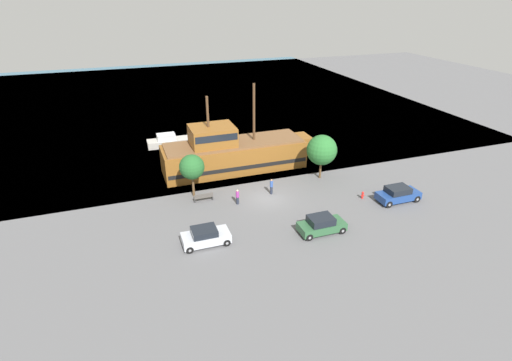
{
  "coord_description": "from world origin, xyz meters",
  "views": [
    {
      "loc": [
        -12.89,
        -33.09,
        19.19
      ],
      "look_at": [
        -0.5,
        2.0,
        1.2
      ],
      "focal_mm": 28.0,
      "sensor_mm": 36.0,
      "label": 1
    }
  ],
  "objects_px": {
    "fire_hydrant": "(363,195)",
    "pedestrian_walking_near": "(237,197)",
    "moored_boat_dockside": "(169,141)",
    "pedestrian_walking_far": "(271,186)",
    "parked_car_curb_mid": "(206,236)",
    "bench_promenade_east": "(204,197)",
    "pirate_ship": "(233,153)",
    "parked_car_curb_rear": "(321,225)",
    "parked_car_curb_front": "(398,194)"
  },
  "relations": [
    {
      "from": "moored_boat_dockside",
      "to": "bench_promenade_east",
      "type": "height_order",
      "value": "moored_boat_dockside"
    },
    {
      "from": "moored_boat_dockside",
      "to": "fire_hydrant",
      "type": "height_order",
      "value": "moored_boat_dockside"
    },
    {
      "from": "pirate_ship",
      "to": "parked_car_curb_front",
      "type": "height_order",
      "value": "pirate_ship"
    },
    {
      "from": "parked_car_curb_front",
      "to": "pirate_ship",
      "type": "bearing_deg",
      "value": 135.37
    },
    {
      "from": "parked_car_curb_front",
      "to": "fire_hydrant",
      "type": "height_order",
      "value": "parked_car_curb_front"
    },
    {
      "from": "parked_car_curb_rear",
      "to": "bench_promenade_east",
      "type": "height_order",
      "value": "parked_car_curb_rear"
    },
    {
      "from": "moored_boat_dockside",
      "to": "parked_car_curb_rear",
      "type": "relative_size",
      "value": 1.46
    },
    {
      "from": "moored_boat_dockside",
      "to": "pedestrian_walking_far",
      "type": "relative_size",
      "value": 3.56
    },
    {
      "from": "moored_boat_dockside",
      "to": "bench_promenade_east",
      "type": "distance_m",
      "value": 16.9
    },
    {
      "from": "parked_car_curb_mid",
      "to": "pedestrian_walking_near",
      "type": "bearing_deg",
      "value": 51.51
    },
    {
      "from": "moored_boat_dockside",
      "to": "pedestrian_walking_far",
      "type": "bearing_deg",
      "value": -66.09
    },
    {
      "from": "pirate_ship",
      "to": "pedestrian_walking_far",
      "type": "height_order",
      "value": "pirate_ship"
    },
    {
      "from": "parked_car_curb_rear",
      "to": "bench_promenade_east",
      "type": "distance_m",
      "value": 12.26
    },
    {
      "from": "fire_hydrant",
      "to": "pedestrian_walking_near",
      "type": "relative_size",
      "value": 0.49
    },
    {
      "from": "parked_car_curb_rear",
      "to": "fire_hydrant",
      "type": "height_order",
      "value": "parked_car_curb_rear"
    },
    {
      "from": "bench_promenade_east",
      "to": "parked_car_curb_rear",
      "type": "bearing_deg",
      "value": -46.81
    },
    {
      "from": "fire_hydrant",
      "to": "pedestrian_walking_near",
      "type": "xyz_separation_m",
      "value": [
        -12.23,
        3.11,
        0.37
      ]
    },
    {
      "from": "pedestrian_walking_near",
      "to": "pedestrian_walking_far",
      "type": "bearing_deg",
      "value": 12.82
    },
    {
      "from": "moored_boat_dockside",
      "to": "bench_promenade_east",
      "type": "xyz_separation_m",
      "value": [
        0.9,
        -16.88,
        -0.18
      ]
    },
    {
      "from": "parked_car_curb_front",
      "to": "bench_promenade_east",
      "type": "xyz_separation_m",
      "value": [
        -18.2,
        6.44,
        -0.34
      ]
    },
    {
      "from": "moored_boat_dockside",
      "to": "parked_car_curb_mid",
      "type": "bearing_deg",
      "value": -91.33
    },
    {
      "from": "parked_car_curb_front",
      "to": "parked_car_curb_rear",
      "type": "relative_size",
      "value": 1.05
    },
    {
      "from": "pirate_ship",
      "to": "parked_car_curb_rear",
      "type": "xyz_separation_m",
      "value": [
        3.39,
        -15.53,
        -1.29
      ]
    },
    {
      "from": "parked_car_curb_mid",
      "to": "pedestrian_walking_far",
      "type": "xyz_separation_m",
      "value": [
        8.4,
        6.53,
        0.11
      ]
    },
    {
      "from": "parked_car_curb_rear",
      "to": "fire_hydrant",
      "type": "relative_size",
      "value": 5.31
    },
    {
      "from": "bench_promenade_east",
      "to": "parked_car_curb_front",
      "type": "bearing_deg",
      "value": -19.48
    },
    {
      "from": "fire_hydrant",
      "to": "bench_promenade_east",
      "type": "bearing_deg",
      "value": 162.54
    },
    {
      "from": "pirate_ship",
      "to": "bench_promenade_east",
      "type": "distance_m",
      "value": 8.43
    },
    {
      "from": "bench_promenade_east",
      "to": "pedestrian_walking_near",
      "type": "xyz_separation_m",
      "value": [
        3.02,
        -1.69,
        0.34
      ]
    },
    {
      "from": "moored_boat_dockside",
      "to": "pedestrian_walking_near",
      "type": "relative_size",
      "value": 3.8
    },
    {
      "from": "parked_car_curb_mid",
      "to": "bench_promenade_east",
      "type": "bearing_deg",
      "value": 78.73
    },
    {
      "from": "moored_boat_dockside",
      "to": "pedestrian_walking_far",
      "type": "xyz_separation_m",
      "value": [
        7.84,
        -17.68,
        0.22
      ]
    },
    {
      "from": "moored_boat_dockside",
      "to": "fire_hydrant",
      "type": "distance_m",
      "value": 27.03
    },
    {
      "from": "pirate_ship",
      "to": "bench_promenade_east",
      "type": "xyz_separation_m",
      "value": [
        -5.0,
        -6.59,
        -1.6
      ]
    },
    {
      "from": "fire_hydrant",
      "to": "pedestrian_walking_near",
      "type": "height_order",
      "value": "pedestrian_walking_near"
    },
    {
      "from": "moored_boat_dockside",
      "to": "fire_hydrant",
      "type": "bearing_deg",
      "value": -53.31
    },
    {
      "from": "moored_boat_dockside",
      "to": "pedestrian_walking_near",
      "type": "distance_m",
      "value": 18.98
    },
    {
      "from": "moored_boat_dockside",
      "to": "parked_car_curb_rear",
      "type": "bearing_deg",
      "value": -70.21
    },
    {
      "from": "parked_car_curb_rear",
      "to": "pedestrian_walking_far",
      "type": "height_order",
      "value": "pedestrian_walking_far"
    },
    {
      "from": "bench_promenade_east",
      "to": "pirate_ship",
      "type": "bearing_deg",
      "value": 52.8
    },
    {
      "from": "parked_car_curb_rear",
      "to": "pedestrian_walking_far",
      "type": "xyz_separation_m",
      "value": [
        -1.45,
        8.14,
        0.09
      ]
    },
    {
      "from": "parked_car_curb_front",
      "to": "parked_car_curb_rear",
      "type": "bearing_deg",
      "value": -165.72
    },
    {
      "from": "moored_boat_dockside",
      "to": "parked_car_curb_front",
      "type": "distance_m",
      "value": 30.14
    },
    {
      "from": "fire_hydrant",
      "to": "pedestrian_walking_far",
      "type": "height_order",
      "value": "pedestrian_walking_far"
    },
    {
      "from": "parked_car_curb_rear",
      "to": "fire_hydrant",
      "type": "bearing_deg",
      "value": 31.09
    },
    {
      "from": "bench_promenade_east",
      "to": "pedestrian_walking_far",
      "type": "distance_m",
      "value": 7.0
    },
    {
      "from": "parked_car_curb_mid",
      "to": "moored_boat_dockside",
      "type": "bearing_deg",
      "value": 88.67
    },
    {
      "from": "fire_hydrant",
      "to": "bench_promenade_east",
      "type": "relative_size",
      "value": 0.4
    },
    {
      "from": "parked_car_curb_front",
      "to": "parked_car_curb_mid",
      "type": "relative_size",
      "value": 1.09
    },
    {
      "from": "moored_boat_dockside",
      "to": "pedestrian_walking_far",
      "type": "distance_m",
      "value": 19.34
    }
  ]
}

